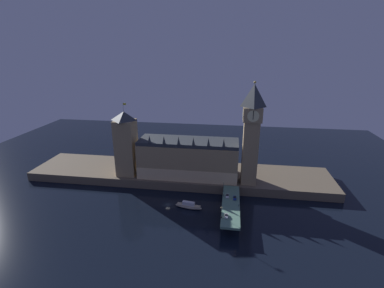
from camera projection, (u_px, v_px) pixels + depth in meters
ground_plane at (168, 205)px, 173.77m from camera, size 400.00×400.00×0.00m
embankment at (179, 174)px, 209.32m from camera, size 220.00×42.00×6.10m
parliament_hall at (188, 158)px, 196.69m from camera, size 69.22×23.93×31.78m
clock_tower at (251, 132)px, 178.15m from camera, size 12.16×12.27×67.98m
victoria_tower at (126, 144)px, 195.67m from camera, size 13.67×13.67×52.16m
bridge at (231, 207)px, 162.20m from camera, size 10.22×46.00×6.89m
car_northbound_lead at (227, 196)px, 169.10m from camera, size 2.01×4.02×1.49m
car_northbound_trail at (226, 216)px, 148.79m from camera, size 1.96×3.96×1.53m
car_southbound_trail at (235, 198)px, 166.88m from camera, size 1.88×4.24×1.38m
pedestrian_near_rail at (222, 218)px, 146.99m from camera, size 0.38×0.38×1.57m
pedestrian_mid_walk at (239, 205)px, 158.81m from camera, size 0.38×0.38×1.78m
pedestrian_far_rail at (224, 195)px, 169.36m from camera, size 0.38×0.38×1.78m
street_lamp_near at (222, 211)px, 147.05m from camera, size 1.34×0.60×6.70m
street_lamp_far at (224, 185)px, 174.57m from camera, size 1.34×0.60×6.99m
boat_upstream at (189, 206)px, 169.50m from camera, size 17.15×6.25×4.37m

